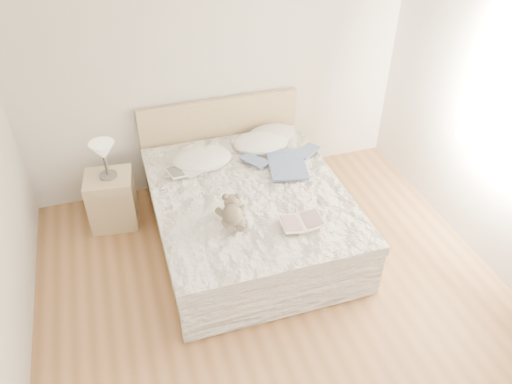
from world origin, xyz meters
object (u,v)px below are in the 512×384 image
photo_book (184,172)px  nightstand (112,200)px  bed (247,210)px  table_lamp (103,153)px  childrens_book (301,222)px  teddy_bear (233,221)px

photo_book → nightstand: bearing=148.1°
bed → nightstand: bed is taller
bed → photo_book: 0.71m
table_lamp → childrens_book: bearing=-40.3°
bed → teddy_bear: bearing=-118.5°
table_lamp → teddy_bear: bearing=-49.6°
teddy_bear → childrens_book: bearing=-8.6°
bed → nightstand: bearing=154.3°
childrens_book → teddy_bear: bearing=165.8°
bed → childrens_book: (0.28, -0.66, 0.32)m
childrens_book → nightstand: bearing=142.2°
photo_book → teddy_bear: (0.24, -0.86, 0.02)m
nightstand → photo_book: (0.71, -0.23, 0.35)m
nightstand → teddy_bear: 1.50m
nightstand → teddy_bear: teddy_bear is taller
photo_book → childrens_book: same height
bed → table_lamp: size_ratio=5.76×
table_lamp → teddy_bear: (0.94, -1.11, -0.18)m
table_lamp → photo_book: table_lamp is taller
photo_book → bed: bearing=-48.2°
nightstand → photo_book: size_ratio=1.76×
nightstand → childrens_book: (1.50, -1.25, 0.35)m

